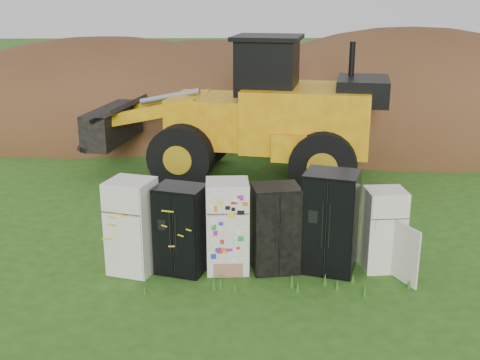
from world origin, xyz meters
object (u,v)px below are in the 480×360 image
Objects in this scene: fridge_sticker at (227,226)px; fridge_black_right at (330,222)px; fridge_black_side at (181,229)px; fridge_dark_mid at (275,228)px; wheel_loader at (231,108)px; fridge_open_door at (383,230)px; fridge_leftmost at (132,226)px.

fridge_sticker is 1.94m from fridge_black_right.
fridge_black_right is at bearing 18.67° from fridge_black_side.
fridge_dark_mid is at bearing 19.46° from fridge_black_side.
wheel_loader is (1.06, 6.11, 1.15)m from fridge_black_side.
wheel_loader is at bearing 112.01° from fridge_open_door.
fridge_black_side is 1.07× the size of fridge_open_door.
wheel_loader is (-1.75, 6.15, 1.02)m from fridge_black_right.
fridge_leftmost is 4.76m from fridge_open_door.
fridge_black_side is at bearing 16.69° from fridge_leftmost.
fridge_open_door is 0.19× the size of wheel_loader.
fridge_leftmost is 6.48m from wheel_loader.
fridge_leftmost is at bearing 172.67° from fridge_dark_mid.
fridge_dark_mid is (2.70, -0.04, -0.06)m from fridge_leftmost.
fridge_sticker is at bearing 18.81° from fridge_leftmost.
fridge_dark_mid is 1.04m from fridge_black_right.
fridge_leftmost is 1.07× the size of fridge_black_side.
fridge_leftmost reaches higher than fridge_sticker.
fridge_black_right reaches higher than fridge_leftmost.
fridge_dark_mid is at bearing -70.36° from wheel_loader.
fridge_black_right is at bearing -2.84° from fridge_sticker.
fridge_sticker is 1.11× the size of fridge_open_door.
fridge_leftmost is 0.93m from fridge_black_side.
wheel_loader reaches higher than fridge_black_side.
wheel_loader is at bearing 90.13° from fridge_dark_mid.
fridge_black_side is 6.31m from wheel_loader.
fridge_leftmost is 0.22× the size of wheel_loader.
fridge_dark_mid is at bearing -2.67° from fridge_sticker.
fridge_black_right is (3.73, -0.07, 0.07)m from fridge_leftmost.
fridge_black_side is 3.84m from fridge_open_door.
fridge_black_side reaches higher than fridge_open_door.
fridge_leftmost is 1.80m from fridge_sticker.
fridge_dark_mid is 0.20× the size of wheel_loader.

